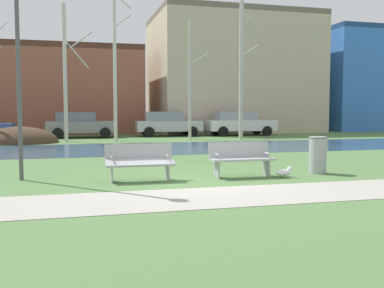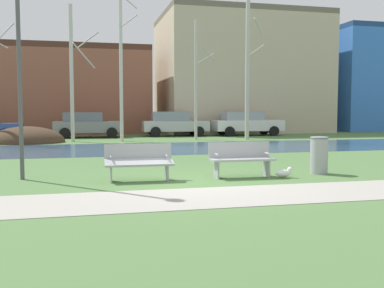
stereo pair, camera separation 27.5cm
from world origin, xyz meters
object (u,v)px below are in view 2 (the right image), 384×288
object	(u,v)px
bench_left	(139,161)
bench_right	(241,158)
parked_hatch_third_silver	(174,123)
trash_bin	(319,155)
parked_sedan_second_grey	(87,124)
seagull	(284,173)
streetlamp	(18,17)
parked_wagon_fourth_white	(246,123)

from	to	relation	value
bench_left	bench_right	xyz separation A→B (m)	(2.56, 0.00, 0.00)
bench_left	parked_hatch_third_silver	world-z (taller)	parked_hatch_third_silver
trash_bin	parked_sedan_second_grey	bearing A→B (deg)	108.50
trash_bin	bench_left	bearing A→B (deg)	-179.09
seagull	streetlamp	xyz separation A→B (m)	(-6.26, 1.26, 3.73)
trash_bin	parked_wagon_fourth_white	world-z (taller)	parked_wagon_fourth_white
seagull	streetlamp	size ratio (longest dim) A/B	0.08
parked_hatch_third_silver	parked_wagon_fourth_white	world-z (taller)	parked_wagon_fourth_white
bench_right	parked_hatch_third_silver	world-z (taller)	parked_hatch_third_silver
bench_right	seagull	xyz separation A→B (m)	(0.98, -0.39, -0.34)
seagull	bench_left	bearing A→B (deg)	173.66
bench_left	trash_bin	world-z (taller)	trash_bin
bench_right	seagull	world-z (taller)	bench_right
bench_left	parked_wagon_fourth_white	size ratio (longest dim) A/B	0.35
parked_sedan_second_grey	parked_hatch_third_silver	world-z (taller)	parked_hatch_third_silver
bench_left	trash_bin	xyz separation A→B (m)	(4.75, 0.08, 0.03)
parked_sedan_second_grey	parked_hatch_third_silver	xyz separation A→B (m)	(5.44, 0.30, 0.01)
trash_bin	parked_sedan_second_grey	world-z (taller)	parked_sedan_second_grey
bench_left	seagull	distance (m)	3.58
parked_sedan_second_grey	bench_right	bearing A→B (deg)	-78.25
seagull	parked_hatch_third_silver	xyz separation A→B (m)	(0.82, 18.17, 0.68)
bench_right	parked_hatch_third_silver	size ratio (longest dim) A/B	0.38
bench_left	trash_bin	bearing A→B (deg)	0.91
bench_right	parked_wagon_fourth_white	distance (m)	18.54
seagull	parked_sedan_second_grey	distance (m)	18.48
bench_left	bench_right	bearing A→B (deg)	0.00
trash_bin	parked_sedan_second_grey	distance (m)	18.36
bench_left	streetlamp	world-z (taller)	streetlamp
trash_bin	parked_hatch_third_silver	bearing A→B (deg)	91.25
parked_sedan_second_grey	trash_bin	bearing A→B (deg)	-71.50
trash_bin	seagull	size ratio (longest dim) A/B	2.05
streetlamp	parked_sedan_second_grey	size ratio (longest dim) A/B	1.41
bench_left	seagull	world-z (taller)	bench_left
bench_right	streetlamp	xyz separation A→B (m)	(-5.28, 0.86, 3.39)
streetlamp	parked_sedan_second_grey	distance (m)	16.98
bench_right	parked_sedan_second_grey	distance (m)	17.86
bench_right	streetlamp	distance (m)	6.33
streetlamp	parked_hatch_third_silver	xyz separation A→B (m)	(7.08, 16.92, -3.05)
trash_bin	parked_hatch_third_silver	distance (m)	17.71
parked_sedan_second_grey	bench_left	bearing A→B (deg)	-86.48
bench_left	streetlamp	bearing A→B (deg)	162.36
streetlamp	seagull	bearing A→B (deg)	-11.36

